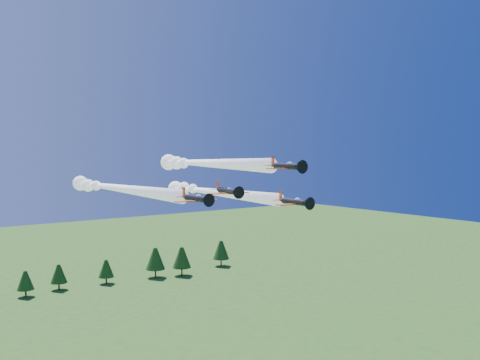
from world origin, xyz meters
TOP-DOWN VIEW (x-y plane):
  - plane_lead at (1.89, 18.56)m, footprint 8.57×51.25m
  - plane_left at (-10.45, 34.45)m, footprint 7.93×59.90m
  - plane_right at (10.49, 28.03)m, footprint 8.45×54.16m
  - plane_slot at (0.41, 7.43)m, footprint 8.45×9.17m
  - treeline at (-0.29, 113.06)m, footprint 161.47×18.55m

SIDE VIEW (x-z plane):
  - treeline at x=-0.29m, z-range 0.79..12.66m
  - plane_right at x=10.49m, z-range 38.96..42.66m
  - plane_left at x=-10.45m, z-range 40.37..44.07m
  - plane_slot at x=0.41m, z-range 41.16..44.12m
  - plane_lead at x=1.89m, z-range 45.91..49.61m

